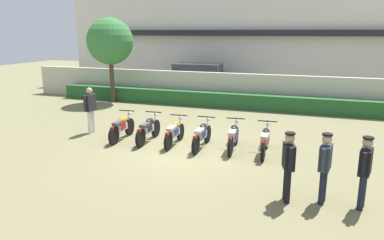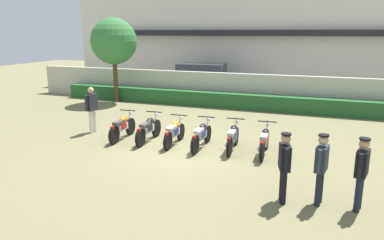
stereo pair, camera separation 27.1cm
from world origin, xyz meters
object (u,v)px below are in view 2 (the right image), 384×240
Objects in this scene: parked_car at (204,80)px; motorcycle_in_row_2 at (174,132)px; inspector_person at (92,106)px; motorcycle_in_row_1 at (148,129)px; motorcycle_in_row_3 at (201,135)px; motorcycle_in_row_0 at (122,127)px; tree_near_inspector at (114,42)px; officer_0 at (284,162)px; motorcycle_in_row_5 at (265,141)px; officer_2 at (362,169)px; motorcycle_in_row_4 at (233,137)px; officer_1 at (321,164)px.

parked_car is 9.82m from motorcycle_in_row_2.
parked_car reaches higher than inspector_person.
parked_car is 9.61m from motorcycle_in_row_1.
motorcycle_in_row_1 is 1.00× the size of motorcycle_in_row_3.
motorcycle_in_row_1 is (0.99, 0.07, -0.00)m from motorcycle_in_row_0.
officer_0 is at bearing -42.48° from tree_near_inspector.
motorcycle_in_row_5 is 3.86m from officer_2.
motorcycle_in_row_1 reaches higher than motorcycle_in_row_2.
motorcycle_in_row_5 is 1.19× the size of officer_0.
officer_1 is (2.70, -2.97, 0.48)m from motorcycle_in_row_4.
tree_near_inspector is at bearing -25.04° from officer_2.
tree_near_inspector is 13.65m from officer_0.
motorcycle_in_row_4 is at bearing -38.68° from officer_1.
tree_near_inspector reaches higher than officer_0.
tree_near_inspector is at bearing 30.38° from motorcycle_in_row_0.
motorcycle_in_row_3 is (2.94, 0.02, -0.01)m from motorcycle_in_row_0.
motorcycle_in_row_4 is at bearing -36.64° from tree_near_inspector.
officer_1 is at bearing -142.21° from motorcycle_in_row_4.
motorcycle_in_row_0 is 0.98× the size of motorcycle_in_row_5.
officer_2 reaches higher than motorcycle_in_row_3.
motorcycle_in_row_4 is 0.98× the size of motorcycle_in_row_5.
parked_car is 9.29m from inspector_person.
motorcycle_in_row_4 reaches higher than motorcycle_in_row_3.
officer_2 is (3.50, -2.98, 0.49)m from motorcycle_in_row_4.
motorcycle_in_row_3 is at bearing -40.99° from tree_near_inspector.
inspector_person is at bearing 82.73° from motorcycle_in_row_4.
motorcycle_in_row_2 is (2.18, -9.56, -0.49)m from parked_car.
motorcycle_in_row_4 is 1.02m from motorcycle_in_row_5.
officer_2 is at bearing -37.84° from tree_near_inspector.
motorcycle_in_row_4 is 1.16× the size of officer_0.
motorcycle_in_row_3 is (6.97, -6.05, -2.75)m from tree_near_inspector.
motorcycle_in_row_5 is at bearing -98.09° from motorcycle_in_row_4.
officer_2 reaches higher than motorcycle_in_row_5.
inspector_person is at bearing 80.45° from motorcycle_in_row_1.
motorcycle_in_row_3 is 1.02m from motorcycle_in_row_4.
officer_0 is 1.00× the size of officer_1.
officer_2 is (6.46, -2.92, 0.48)m from motorcycle_in_row_1.
tree_near_inspector is at bearing -56.38° from officer_0.
parked_car is at bearing -1.90° from motorcycle_in_row_0.
inspector_person reaches higher than officer_0.
officer_0 reaches higher than motorcycle_in_row_1.
officer_1 is at bearing 179.76° from officer_0.
motorcycle_in_row_3 is 1.21× the size of officer_2.
motorcycle_in_row_4 is 5.51m from inspector_person.
motorcycle_in_row_1 is 3.98m from motorcycle_in_row_5.
officer_0 is (6.11, -12.62, -0.00)m from parked_car.
officer_0 is at bearing -24.75° from inspector_person.
parked_car is 5.67m from tree_near_inspector.
officer_2 is (7.45, -2.84, 0.48)m from motorcycle_in_row_0.
inspector_person reaches higher than officer_1.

